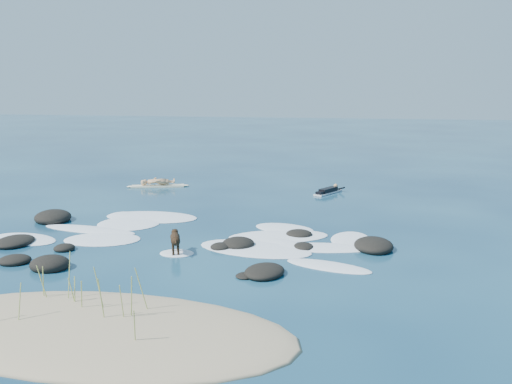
# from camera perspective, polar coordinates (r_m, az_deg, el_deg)

# --- Properties ---
(ground) EXTENTS (160.00, 160.00, 0.00)m
(ground) POSITION_cam_1_polar(r_m,az_deg,el_deg) (20.26, -4.81, -4.41)
(ground) COLOR #0A2642
(ground) RESTS_ON ground
(sand_dune) EXTENTS (9.00, 4.40, 0.60)m
(sand_dune) POSITION_cam_1_polar(r_m,az_deg,el_deg) (13.08, -15.78, -13.28)
(sand_dune) COLOR #9E8966
(sand_dune) RESTS_ON ground
(dune_grass) EXTENTS (3.52, 2.21, 1.22)m
(dune_grass) POSITION_cam_1_polar(r_m,az_deg,el_deg) (13.45, -17.05, -9.87)
(dune_grass) COLOR #99AA52
(dune_grass) RESTS_ON ground
(reef_rocks) EXTENTS (14.14, 7.10, 0.57)m
(reef_rocks) POSITION_cam_1_polar(r_m,az_deg,el_deg) (19.41, -10.17, -4.87)
(reef_rocks) COLOR black
(reef_rocks) RESTS_ON ground
(breaking_foam) EXTENTS (14.06, 6.81, 0.12)m
(breaking_foam) POSITION_cam_1_polar(r_m,az_deg,el_deg) (20.41, -5.61, -4.28)
(breaking_foam) COLOR white
(breaking_foam) RESTS_ON ground
(standing_surfer_rig) EXTENTS (3.17, 1.46, 1.86)m
(standing_surfer_rig) POSITION_cam_1_polar(r_m,az_deg,el_deg) (30.38, -9.81, 1.86)
(standing_surfer_rig) COLOR #F3ECC3
(standing_surfer_rig) RESTS_ON ground
(paddling_surfer_rig) EXTENTS (1.45, 2.16, 0.39)m
(paddling_surfer_rig) POSITION_cam_1_polar(r_m,az_deg,el_deg) (28.42, 7.27, 0.12)
(paddling_surfer_rig) COLOR silver
(paddling_surfer_rig) RESTS_ON ground
(dog) EXTENTS (0.59, 1.13, 0.75)m
(dog) POSITION_cam_1_polar(r_m,az_deg,el_deg) (18.10, -8.08, -4.65)
(dog) COLOR black
(dog) RESTS_ON ground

